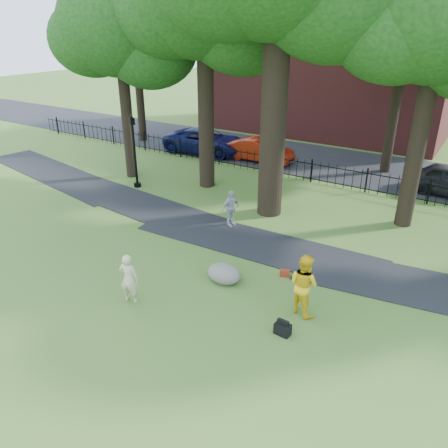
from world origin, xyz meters
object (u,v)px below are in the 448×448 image
Objects in this scene: man at (304,284)px; boulder at (224,272)px; woman at (129,278)px; red_sedan at (260,150)px; lamppost at (135,153)px.

man is 1.65× the size of boulder.
red_sedan is at bearing -92.86° from woman.
red_sedan is at bearing 113.18° from boulder.
man is at bearing -3.84° from boulder.
red_sedan is at bearing 89.57° from lamppost.
red_sedan is at bearing -36.91° from man.
woman is 3.22m from boulder.
man is at bearing -169.83° from woman.
woman is 5.36m from man.
red_sedan is (-8.50, 13.21, -0.29)m from man.
red_sedan is (-5.57, 13.01, 0.35)m from boulder.
woman is at bearing -25.49° from lamppost.
man is 3.00m from boulder.
boulder is 14.16m from red_sedan.
woman is at bearing 46.73° from man.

